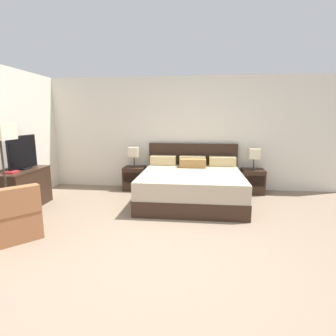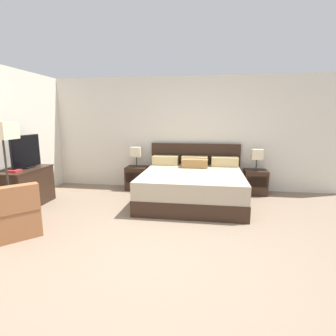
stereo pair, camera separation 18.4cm
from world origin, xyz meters
name	(u,v)px [view 1 (the left image)]	position (x,y,z in m)	size (l,w,h in m)	color
ground_plane	(163,258)	(0.00, 0.00, 0.00)	(9.64, 9.64, 0.00)	#84705B
wall_back	(181,134)	(0.00, 3.24, 1.28)	(7.30, 0.06, 2.55)	silver
bed	(191,185)	(0.28, 2.24, 0.33)	(2.02, 1.98, 1.06)	#332116
nightstand_left	(135,178)	(-1.05, 2.95, 0.27)	(0.48, 0.41, 0.53)	#332116
nightstand_right	(252,181)	(1.60, 2.95, 0.27)	(0.48, 0.41, 0.53)	#332116
table_lamp_left	(134,152)	(-1.05, 2.95, 0.87)	(0.23, 0.23, 0.46)	#332D28
table_lamp_right	(254,154)	(1.60, 2.95, 0.87)	(0.23, 0.23, 0.46)	#332D28
dresser	(23,188)	(-2.77, 1.48, 0.37)	(0.51, 1.04, 0.72)	#332116
tv	(23,153)	(-2.77, 1.55, 1.01)	(0.18, 0.76, 0.61)	black
book_red_cover	(11,172)	(-2.76, 1.20, 0.73)	(0.19, 0.18, 0.03)	#B7282D
armchair_by_window	(10,218)	(-2.15, 0.30, 0.28)	(0.97, 0.97, 0.76)	#935B38
floor_lamp	(0,138)	(-2.64, 0.88, 1.34)	(0.35, 0.35, 1.58)	#332D28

